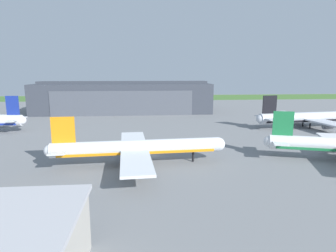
{
  "coord_description": "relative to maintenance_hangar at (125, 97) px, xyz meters",
  "views": [
    {
      "loc": [
        -2.26,
        -73.06,
        21.91
      ],
      "look_at": [
        5.81,
        16.4,
        5.05
      ],
      "focal_mm": 30.03,
      "sensor_mm": 36.0,
      "label": 1
    }
  ],
  "objects": [
    {
      "name": "airliner_far_right",
      "position": [
        79.43,
        -59.08,
        -4.25
      ],
      "size": [
        48.91,
        44.38,
        13.4
      ],
      "color": "silver",
      "rests_on": "ground_plane"
    },
    {
      "name": "baggage_tug",
      "position": [
        -19.34,
        -54.03,
        -7.1
      ],
      "size": [
        3.29,
        4.74,
        2.43
      ],
      "color": "#2D2D33",
      "rests_on": "ground_plane"
    },
    {
      "name": "grass_field_strip",
      "position": [
        12.9,
        90.63,
        -8.23
      ],
      "size": [
        440.0,
        56.0,
        0.08
      ],
      "primitive_type": "cube",
      "color": "#477332",
      "rests_on": "ground_plane"
    },
    {
      "name": "ground_plane",
      "position": [
        12.9,
        -94.3,
        -8.27
      ],
      "size": [
        440.0,
        440.0,
        0.0
      ],
      "primitive_type": "plane",
      "color": "slate"
    },
    {
      "name": "airliner_near_left",
      "position": [
        9.11,
        -100.97,
        -4.16
      ],
      "size": [
        43.68,
        38.26,
        12.13
      ],
      "color": "silver",
      "rests_on": "ground_plane"
    },
    {
      "name": "maintenance_hangar",
      "position": [
        0.0,
        0.0,
        0.0
      ],
      "size": [
        96.77,
        40.12,
        17.45
      ],
      "color": "#383D47",
      "rests_on": "ground_plane"
    }
  ]
}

